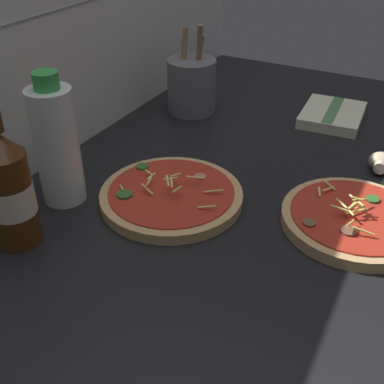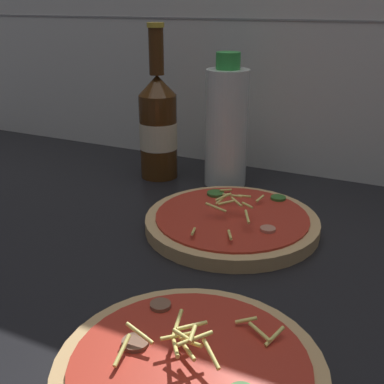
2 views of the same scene
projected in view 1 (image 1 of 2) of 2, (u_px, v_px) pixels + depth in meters
The scene contains 9 objects.
counter_slab at pixel (263, 238), 77.29cm from camera, with size 160.00×90.00×2.50cm.
tile_backsplash at pixel (18, 21), 79.51cm from camera, with size 160.00×1.13×60.00cm.
pizza_near at pixel (354, 219), 77.48cm from camera, with size 23.35×23.35×5.31cm.
pizza_far at pixel (171, 195), 83.41cm from camera, with size 24.77×24.77×5.39cm.
beer_bottle at pixel (9, 187), 69.54cm from camera, with size 6.86×6.86×27.22cm.
oil_bottle at pixel (57, 145), 79.07cm from camera, with size 7.36×7.36×22.81cm.
mushroom_left at pixel (382, 162), 91.71cm from camera, with size 5.39×5.13×3.59cm.
utensil_crock at pixel (192, 85), 113.34cm from camera, with size 11.41×11.41×20.62cm.
dish_towel at pixel (332, 115), 111.53cm from camera, with size 17.50×14.25×2.56cm.
Camera 1 is at (-58.91, -18.52, 49.68)cm, focal length 45.00 mm.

